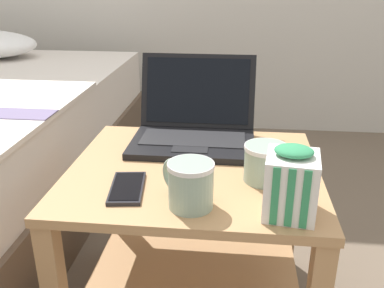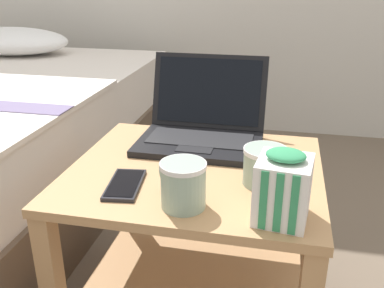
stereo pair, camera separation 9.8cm
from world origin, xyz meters
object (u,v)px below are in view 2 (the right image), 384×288
object	(u,v)px
mug_front_right	(182,182)
snack_bag	(283,188)
cell_phone	(125,184)
laptop	(202,126)
mug_front_left	(266,164)

from	to	relation	value
mug_front_right	snack_bag	size ratio (longest dim) A/B	0.81
mug_front_right	cell_phone	distance (m)	0.17
laptop	mug_front_left	bearing A→B (deg)	-50.21
cell_phone	laptop	bearing A→B (deg)	69.17
mug_front_left	cell_phone	distance (m)	0.33
mug_front_left	snack_bag	size ratio (longest dim) A/B	0.87
mug_front_right	snack_bag	distance (m)	0.20
laptop	snack_bag	distance (m)	0.44
laptop	mug_front_right	size ratio (longest dim) A/B	2.87
laptop	snack_bag	size ratio (longest dim) A/B	2.31
snack_bag	laptop	bearing A→B (deg)	121.63
cell_phone	mug_front_left	bearing A→B (deg)	14.88
mug_front_left	mug_front_right	distance (m)	0.21
mug_front_left	snack_bag	xyz separation A→B (m)	(0.04, -0.15, 0.02)
snack_bag	cell_phone	distance (m)	0.36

